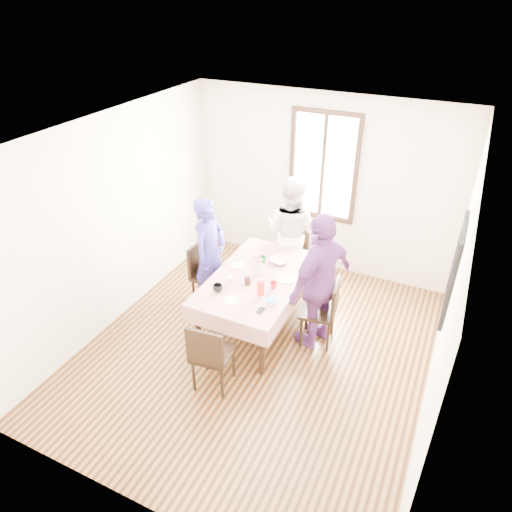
# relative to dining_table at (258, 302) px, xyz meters

# --- Properties ---
(ground) EXTENTS (4.50, 4.50, 0.00)m
(ground) POSITION_rel_dining_table_xyz_m (0.20, -0.44, -0.38)
(ground) COLOR black
(ground) RESTS_ON ground
(back_wall) EXTENTS (4.00, 0.00, 4.00)m
(back_wall) POSITION_rel_dining_table_xyz_m (0.20, 1.81, 0.98)
(back_wall) COLOR beige
(back_wall) RESTS_ON ground
(right_wall) EXTENTS (0.00, 4.50, 4.50)m
(right_wall) POSITION_rel_dining_table_xyz_m (2.20, -0.44, 0.98)
(right_wall) COLOR beige
(right_wall) RESTS_ON ground
(window_frame) EXTENTS (1.02, 0.06, 1.62)m
(window_frame) POSITION_rel_dining_table_xyz_m (0.20, 1.79, 1.27)
(window_frame) COLOR black
(window_frame) RESTS_ON back_wall
(window_pane) EXTENTS (0.90, 0.02, 1.50)m
(window_pane) POSITION_rel_dining_table_xyz_m (0.20, 1.80, 1.27)
(window_pane) COLOR white
(window_pane) RESTS_ON back_wall
(art_poster) EXTENTS (0.04, 0.76, 0.96)m
(art_poster) POSITION_rel_dining_table_xyz_m (2.18, -0.14, 1.18)
(art_poster) COLOR red
(art_poster) RESTS_ON right_wall
(dining_table) EXTENTS (0.97, 1.68, 0.75)m
(dining_table) POSITION_rel_dining_table_xyz_m (0.00, 0.00, 0.00)
(dining_table) COLOR black
(dining_table) RESTS_ON ground
(tablecloth) EXTENTS (1.09, 1.80, 0.01)m
(tablecloth) POSITION_rel_dining_table_xyz_m (-0.00, 0.00, 0.38)
(tablecloth) COLOR #580000
(tablecloth) RESTS_ON dining_table
(chair_left) EXTENTS (0.44, 0.44, 0.91)m
(chair_left) POSITION_rel_dining_table_xyz_m (-0.81, 0.16, 0.08)
(chair_left) COLOR black
(chair_left) RESTS_ON ground
(chair_right) EXTENTS (0.47, 0.47, 0.91)m
(chair_right) POSITION_rel_dining_table_xyz_m (0.81, 0.05, 0.08)
(chair_right) COLOR black
(chair_right) RESTS_ON ground
(chair_far) EXTENTS (0.44, 0.44, 0.91)m
(chair_far) POSITION_rel_dining_table_xyz_m (-0.00, 1.16, 0.08)
(chair_far) COLOR black
(chair_far) RESTS_ON ground
(chair_near) EXTENTS (0.46, 0.46, 0.91)m
(chair_near) POSITION_rel_dining_table_xyz_m (-0.00, -1.16, 0.08)
(chair_near) COLOR black
(chair_near) RESTS_ON ground
(person_left) EXTENTS (0.42, 0.61, 1.62)m
(person_left) POSITION_rel_dining_table_xyz_m (-0.78, 0.16, 0.43)
(person_left) COLOR navy
(person_left) RESTS_ON ground
(person_far) EXTENTS (0.91, 0.76, 1.68)m
(person_far) POSITION_rel_dining_table_xyz_m (-0.00, 1.13, 0.47)
(person_far) COLOR white
(person_far) RESTS_ON ground
(person_right) EXTENTS (0.77, 1.13, 1.79)m
(person_right) POSITION_rel_dining_table_xyz_m (0.78, 0.05, 0.52)
(person_right) COLOR #622F71
(person_right) RESTS_ON ground
(mug_black) EXTENTS (0.12, 0.12, 0.09)m
(mug_black) POSITION_rel_dining_table_xyz_m (-0.30, -0.48, 0.43)
(mug_black) COLOR black
(mug_black) RESTS_ON tablecloth
(mug_flag) EXTENTS (0.13, 0.13, 0.08)m
(mug_flag) POSITION_rel_dining_table_xyz_m (0.27, -0.13, 0.43)
(mug_flag) COLOR red
(mug_flag) RESTS_ON tablecloth
(mug_green) EXTENTS (0.12, 0.12, 0.08)m
(mug_green) POSITION_rel_dining_table_xyz_m (-0.10, 0.37, 0.42)
(mug_green) COLOR #0C7226
(mug_green) RESTS_ON tablecloth
(serving_bowl) EXTENTS (0.29, 0.29, 0.06)m
(serving_bowl) POSITION_rel_dining_table_xyz_m (0.11, 0.43, 0.42)
(serving_bowl) COLOR white
(serving_bowl) RESTS_ON tablecloth
(juice_carton) EXTENTS (0.06, 0.06, 0.20)m
(juice_carton) POSITION_rel_dining_table_xyz_m (0.19, -0.33, 0.49)
(juice_carton) COLOR red
(juice_carton) RESTS_ON tablecloth
(butter_tub) EXTENTS (0.11, 0.11, 0.05)m
(butter_tub) POSITION_rel_dining_table_xyz_m (0.37, -0.44, 0.41)
(butter_tub) COLOR white
(butter_tub) RESTS_ON tablecloth
(jam_jar) EXTENTS (0.07, 0.07, 0.10)m
(jam_jar) POSITION_rel_dining_table_xyz_m (-0.05, -0.20, 0.44)
(jam_jar) COLOR black
(jam_jar) RESTS_ON tablecloth
(drinking_glass) EXTENTS (0.08, 0.08, 0.11)m
(drinking_glass) POSITION_rel_dining_table_xyz_m (-0.25, -0.28, 0.44)
(drinking_glass) COLOR silver
(drinking_glass) RESTS_ON tablecloth
(smartphone) EXTENTS (0.07, 0.14, 0.01)m
(smartphone) POSITION_rel_dining_table_xyz_m (0.32, -0.60, 0.39)
(smartphone) COLOR black
(smartphone) RESTS_ON tablecloth
(flower_vase) EXTENTS (0.08, 0.08, 0.16)m
(flower_vase) POSITION_rel_dining_table_xyz_m (-0.03, 0.07, 0.47)
(flower_vase) COLOR silver
(flower_vase) RESTS_ON tablecloth
(plate_left) EXTENTS (0.20, 0.20, 0.01)m
(plate_left) POSITION_rel_dining_table_xyz_m (-0.35, 0.13, 0.39)
(plate_left) COLOR white
(plate_left) RESTS_ON tablecloth
(plate_right) EXTENTS (0.20, 0.20, 0.01)m
(plate_right) POSITION_rel_dining_table_xyz_m (0.35, 0.10, 0.39)
(plate_right) COLOR white
(plate_right) RESTS_ON tablecloth
(plate_near) EXTENTS (0.20, 0.20, 0.01)m
(plate_near) POSITION_rel_dining_table_xyz_m (-0.06, -0.58, 0.39)
(plate_near) COLOR white
(plate_near) RESTS_ON tablecloth
(butter_lid) EXTENTS (0.12, 0.12, 0.01)m
(butter_lid) POSITION_rel_dining_table_xyz_m (0.37, -0.44, 0.45)
(butter_lid) COLOR blue
(butter_lid) RESTS_ON butter_tub
(flower_bunch) EXTENTS (0.09, 0.09, 0.10)m
(flower_bunch) POSITION_rel_dining_table_xyz_m (-0.03, 0.07, 0.60)
(flower_bunch) COLOR yellow
(flower_bunch) RESTS_ON flower_vase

